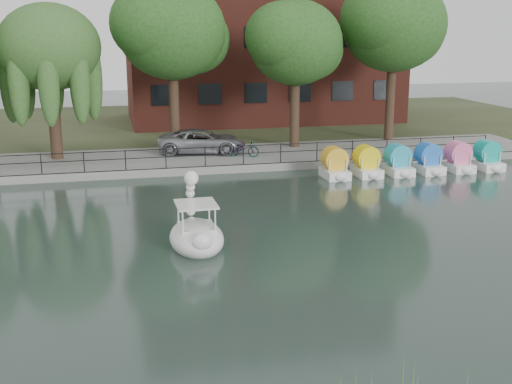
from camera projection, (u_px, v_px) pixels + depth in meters
name	position (u px, v px, depth m)	size (l,w,h in m)	color
ground_plane	(269.00, 263.00, 20.45)	(120.00, 120.00, 0.00)	#30413F
promenade	(198.00, 159.00, 35.48)	(40.00, 6.00, 0.40)	gray
kerb	(206.00, 170.00, 32.70)	(40.00, 0.25, 0.40)	gray
land_strip	(172.00, 124.00, 48.69)	(60.00, 22.00, 0.36)	#47512D
railing	(205.00, 151.00, 32.65)	(32.00, 0.05, 1.00)	black
willow_mid	(49.00, 48.00, 33.26)	(5.32, 5.32, 8.15)	#473323
broadleaf_center	(172.00, 31.00, 35.43)	(6.00, 6.00, 9.25)	#473323
broadleaf_right	(296.00, 43.00, 36.68)	(5.40, 5.40, 8.32)	#473323
broadleaf_far	(394.00, 25.00, 38.81)	(6.30, 6.30, 9.71)	#473323
minivan	(202.00, 139.00, 35.96)	(5.58, 2.57, 1.55)	gray
bicycle	(243.00, 148.00, 35.05)	(1.72, 0.60, 1.00)	gray
swan_boat	(196.00, 232.00, 21.82)	(1.86, 3.04, 2.46)	white
pedal_boat_row	(413.00, 162.00, 32.82)	(9.65, 1.70, 1.40)	white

